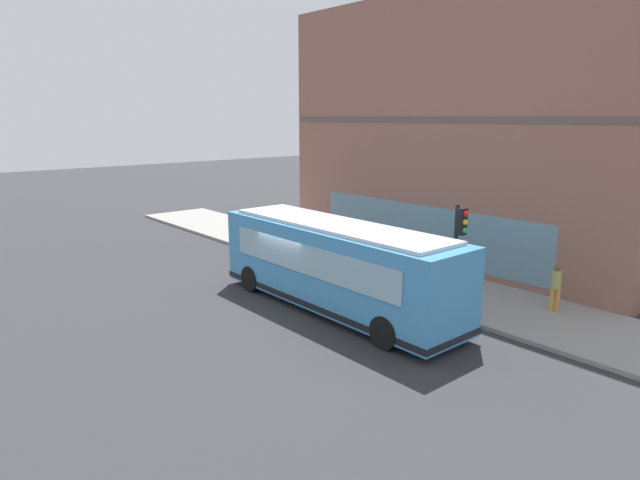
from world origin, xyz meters
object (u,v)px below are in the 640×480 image
object	(u,v)px
city_bus_nearside	(336,266)
pedestrian_near_hydrant	(556,284)
traffic_light_near_corner	(459,237)
pedestrian_by_light_pole	(335,235)
fire_hydrant	(397,276)

from	to	relation	value
city_bus_nearside	pedestrian_near_hydrant	bearing A→B (deg)	-45.15
traffic_light_near_corner	pedestrian_near_hydrant	world-z (taller)	traffic_light_near_corner
pedestrian_by_light_pole	pedestrian_near_hydrant	distance (m)	10.48
fire_hydrant	pedestrian_by_light_pole	bearing A→B (deg)	75.92
traffic_light_near_corner	pedestrian_by_light_pole	world-z (taller)	traffic_light_near_corner
traffic_light_near_corner	pedestrian_by_light_pole	xyz separation A→B (m)	(1.73, 8.10, -1.54)
traffic_light_near_corner	pedestrian_near_hydrant	xyz separation A→B (m)	(2.30, -2.36, -1.57)
city_bus_nearside	pedestrian_near_hydrant	world-z (taller)	city_bus_nearside
pedestrian_near_hydrant	city_bus_nearside	bearing A→B (deg)	134.85
city_bus_nearside	traffic_light_near_corner	bearing A→B (deg)	-44.58
fire_hydrant	pedestrian_near_hydrant	bearing A→B (deg)	-71.53
pedestrian_near_hydrant	traffic_light_near_corner	bearing A→B (deg)	134.14
traffic_light_near_corner	pedestrian_near_hydrant	size ratio (longest dim) A/B	2.20
pedestrian_by_light_pole	city_bus_nearside	bearing A→B (deg)	-132.00
fire_hydrant	pedestrian_by_light_pole	xyz separation A→B (m)	(1.25, 5.00, 0.60)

